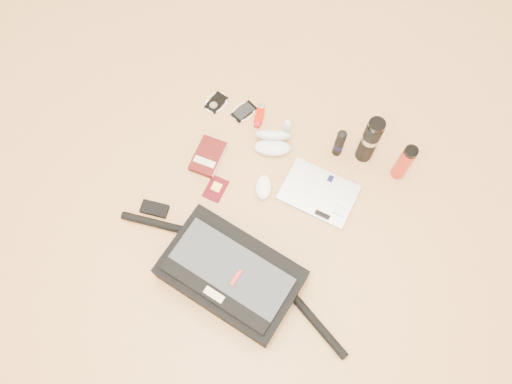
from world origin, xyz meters
TOP-DOWN VIEW (x-y plane):
  - ground at (0.00, 0.00)m, footprint 4.00×4.00m
  - messenger_bag at (0.01, -0.30)m, footprint 1.06×0.38m
  - laptop at (0.19, 0.18)m, footprint 0.31×0.22m
  - book at (-0.31, 0.13)m, footprint 0.13×0.18m
  - passport at (-0.22, 0.01)m, footprint 0.08×0.11m
  - mouse at (-0.03, 0.10)m, footprint 0.11×0.13m
  - sunglasses_case at (-0.09, 0.31)m, footprint 0.20×0.19m
  - ipod at (-0.41, 0.39)m, footprint 0.10×0.11m
  - phone at (-0.27, 0.41)m, footprint 0.12×0.13m
  - inhaler at (-0.20, 0.41)m, footprint 0.05×0.12m
  - spray_bottle at (-0.05, 0.39)m, footprint 0.03×0.03m
  - aerosol_can at (0.18, 0.40)m, footprint 0.05×0.05m
  - thermos_black at (0.29, 0.44)m, footprint 0.09×0.09m
  - thermos_red at (0.46, 0.42)m, footprint 0.07×0.07m

SIDE VIEW (x-z plane):
  - ground at x=0.00m, z-range 0.00..0.00m
  - passport at x=-0.22m, z-range 0.00..0.01m
  - phone at x=-0.27m, z-range 0.00..0.01m
  - ipod at x=-0.41m, z-range 0.00..0.01m
  - laptop at x=0.19m, z-range 0.00..0.03m
  - book at x=-0.31m, z-range 0.00..0.03m
  - inhaler at x=-0.20m, z-range 0.00..0.03m
  - mouse at x=-0.03m, z-range 0.00..0.04m
  - sunglasses_case at x=-0.09m, z-range -0.01..0.08m
  - spray_bottle at x=-0.05m, z-range -0.01..0.10m
  - messenger_bag at x=0.01m, z-range -0.01..0.14m
  - aerosol_can at x=0.18m, z-range 0.00..0.17m
  - thermos_red at x=0.46m, z-range 0.00..0.22m
  - thermos_black at x=0.29m, z-range 0.00..0.28m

